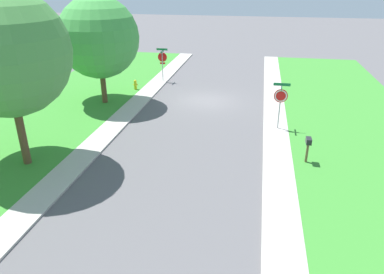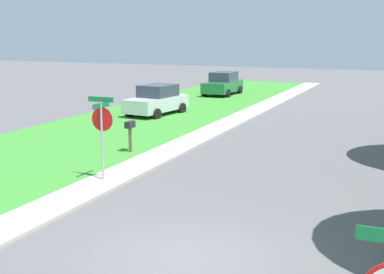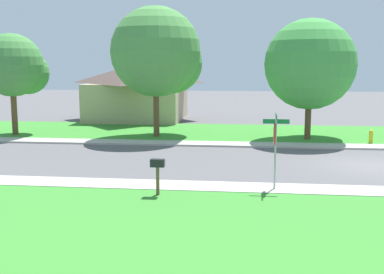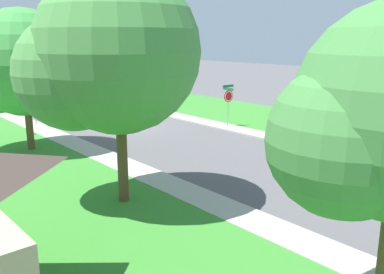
% 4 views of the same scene
% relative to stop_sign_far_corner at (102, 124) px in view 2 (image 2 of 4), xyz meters
% --- Properties ---
extents(ground_plane, '(120.00, 120.00, 0.00)m').
position_rel_stop_sign_far_corner_xyz_m(ground_plane, '(4.80, -4.49, -1.89)').
color(ground_plane, '#565456').
extents(sidewalk_west, '(1.40, 56.00, 0.10)m').
position_rel_stop_sign_far_corner_xyz_m(sidewalk_west, '(0.10, 7.51, -1.84)').
color(sidewalk_west, '#ADA89E').
rests_on(sidewalk_west, ground).
extents(lawn_west, '(8.00, 56.00, 0.08)m').
position_rel_stop_sign_far_corner_xyz_m(lawn_west, '(-4.60, 7.51, -1.85)').
color(lawn_west, '#38842D').
rests_on(lawn_west, ground).
extents(stop_sign_far_corner, '(0.92, 0.92, 2.77)m').
position_rel_stop_sign_far_corner_xyz_m(stop_sign_far_corner, '(0.00, 0.00, 0.00)').
color(stop_sign_far_corner, '#9E9EA3').
rests_on(stop_sign_far_corner, ground).
extents(car_green_kerbside_mid, '(2.09, 4.32, 1.76)m').
position_rel_stop_sign_far_corner_xyz_m(car_green_kerbside_mid, '(-4.38, 23.87, -1.01)').
color(car_green_kerbside_mid, '#1E6033').
rests_on(car_green_kerbside_mid, ground).
extents(car_silver_behind_trees, '(2.45, 4.49, 1.76)m').
position_rel_stop_sign_far_corner_xyz_m(car_silver_behind_trees, '(-4.63, 13.27, -1.01)').
color(car_silver_behind_trees, silver).
rests_on(car_silver_behind_trees, ground).
extents(mailbox, '(0.24, 0.48, 1.31)m').
position_rel_stop_sign_far_corner_xyz_m(mailbox, '(-1.20, 3.95, -0.88)').
color(mailbox, brown).
rests_on(mailbox, ground).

